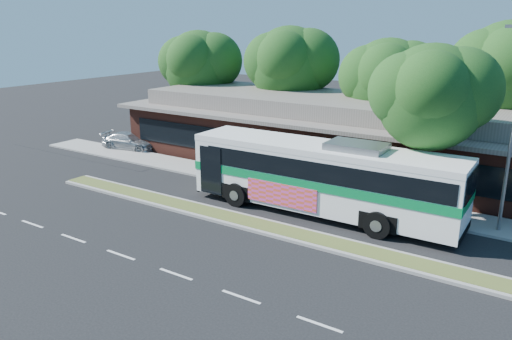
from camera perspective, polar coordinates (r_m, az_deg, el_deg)
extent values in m
plane|color=black|center=(23.03, -0.77, -6.89)|extent=(120.00, 120.00, 0.00)
cube|color=#565D27|center=(23.47, 0.05, -6.24)|extent=(26.00, 1.10, 0.15)
cube|color=gray|center=(28.20, 6.48, -2.42)|extent=(44.00, 2.60, 0.12)
cube|color=black|center=(41.59, -13.86, 3.28)|extent=(14.00, 12.00, 0.01)
cube|color=#502219|center=(33.61, 11.65, 3.15)|extent=(32.00, 10.00, 3.20)
cube|color=#685F57|center=(33.27, 11.82, 6.04)|extent=(33.20, 11.20, 0.24)
cube|color=#685F57|center=(33.17, 11.88, 7.11)|extent=(30.00, 8.00, 1.00)
cube|color=black|center=(29.09, 7.98, 1.49)|extent=(30.00, 0.06, 1.60)
cylinder|color=slate|center=(24.12, 27.23, 3.56)|extent=(0.16, 0.16, 9.00)
cylinder|color=black|center=(42.76, -6.37, 6.73)|extent=(0.44, 0.44, 3.99)
sphere|color=#163D14|center=(42.30, -6.53, 11.72)|extent=(5.80, 5.80, 5.80)
sphere|color=#163D14|center=(41.80, -4.75, 12.35)|extent=(4.52, 4.52, 4.52)
cylinder|color=black|center=(39.10, 3.75, 6.04)|extent=(0.44, 0.44, 4.20)
sphere|color=#163D14|center=(38.59, 3.86, 11.75)|extent=(6.00, 6.00, 6.00)
sphere|color=#163D14|center=(38.32, 6.01, 12.38)|extent=(4.68, 4.68, 4.68)
cylinder|color=black|center=(35.06, 14.41, 4.00)|extent=(0.44, 0.44, 3.78)
sphere|color=#163D14|center=(34.50, 14.84, 9.80)|extent=(5.60, 5.60, 5.60)
sphere|color=#163D14|center=(34.49, 17.13, 10.37)|extent=(4.37, 4.37, 4.37)
cylinder|color=black|center=(34.48, 26.05, 3.17)|extent=(0.44, 0.44, 4.41)
sphere|color=#163D14|center=(33.90, 26.92, 9.87)|extent=(6.20, 6.20, 6.20)
cube|color=white|center=(24.61, 7.57, -0.70)|extent=(13.51, 3.03, 3.10)
cube|color=black|center=(24.30, 8.34, 0.58)|extent=(12.44, 3.07, 0.93)
cube|color=white|center=(24.23, 7.69, 2.50)|extent=(13.54, 3.05, 0.29)
cube|color=#05783A|center=(24.64, 7.56, -0.91)|extent=(13.58, 3.10, 0.43)
cube|color=black|center=(27.89, -5.09, 2.22)|extent=(0.10, 2.52, 1.92)
cube|color=black|center=(22.58, 23.38, -1.57)|extent=(0.10, 2.35, 1.24)
cube|color=#DA409E|center=(24.24, 2.89, -2.85)|extent=(3.82, 0.10, 1.12)
cube|color=slate|center=(23.54, 11.44, 2.64)|extent=(2.72, 1.83, 0.34)
cylinder|color=black|center=(25.80, -2.28, -2.82)|extent=(1.24, 0.42, 1.24)
cylinder|color=black|center=(28.05, 0.98, -1.22)|extent=(1.24, 0.42, 1.24)
cylinder|color=black|center=(22.66, 13.70, -6.09)|extent=(1.24, 0.42, 1.24)
cylinder|color=black|center=(25.19, 15.80, -3.95)|extent=(1.24, 0.42, 1.24)
imported|color=#A5A9AC|center=(38.57, -14.24, 3.20)|extent=(4.63, 2.58, 1.27)
cylinder|color=black|center=(25.43, 18.58, -0.33)|extent=(0.44, 0.44, 4.32)
sphere|color=#163D14|center=(24.69, 19.35, 7.81)|extent=(4.97, 4.97, 4.97)
sphere|color=#163D14|center=(24.76, 22.18, 8.49)|extent=(3.88, 3.88, 3.88)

